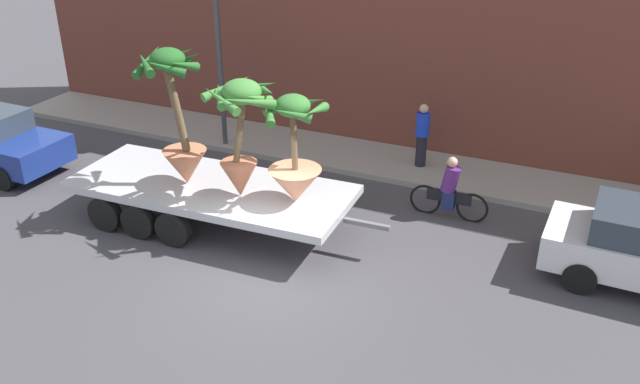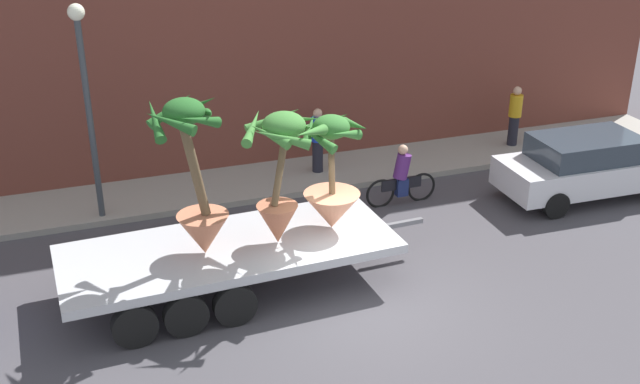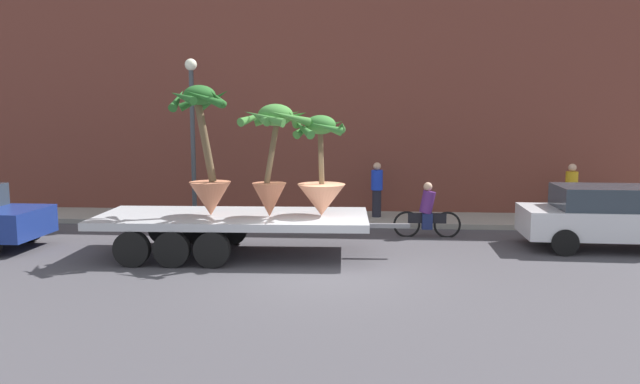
{
  "view_description": "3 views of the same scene",
  "coord_description": "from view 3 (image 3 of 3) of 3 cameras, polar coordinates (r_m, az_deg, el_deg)",
  "views": [
    {
      "loc": [
        5.4,
        -9.7,
        7.38
      ],
      "look_at": [
        0.35,
        1.44,
        1.3
      ],
      "focal_mm": 37.14,
      "sensor_mm": 36.0,
      "label": 1
    },
    {
      "loc": [
        -5.02,
        -11.33,
        7.89
      ],
      "look_at": [
        -0.13,
        2.3,
        1.36
      ],
      "focal_mm": 42.97,
      "sensor_mm": 36.0,
      "label": 2
    },
    {
      "loc": [
        0.84,
        -12.32,
        3.35
      ],
      "look_at": [
        -0.24,
        1.49,
        1.52
      ],
      "focal_mm": 33.38,
      "sensor_mm": 36.0,
      "label": 3
    }
  ],
  "objects": [
    {
      "name": "cyclist",
      "position": [
        16.49,
        10.24,
        -1.98
      ],
      "size": [
        1.84,
        0.35,
        1.54
      ],
      "color": "black",
      "rests_on": "ground"
    },
    {
      "name": "potted_palm_front",
      "position": [
        14.08,
        -10.87,
        3.15
      ],
      "size": [
        1.42,
        1.48,
        3.02
      ],
      "color": "#C17251",
      "rests_on": "flatbed_trailer"
    },
    {
      "name": "building_facade",
      "position": [
        20.19,
        2.13,
        11.35
      ],
      "size": [
        24.0,
        1.2,
        9.41
      ],
      "primitive_type": "cube",
      "color": "brown",
      "rests_on": "ground"
    },
    {
      "name": "ground_plane",
      "position": [
        12.8,
        0.57,
        -7.67
      ],
      "size": [
        60.0,
        60.0,
        0.0
      ],
      "primitive_type": "plane",
      "color": "#423F44"
    },
    {
      "name": "street_lamp",
      "position": [
        18.38,
        -12.15,
        6.96
      ],
      "size": [
        0.36,
        0.36,
        4.83
      ],
      "color": "#383D42",
      "rests_on": "sidewalk"
    },
    {
      "name": "parked_car",
      "position": [
        16.44,
        26.48,
        -2.12
      ],
      "size": [
        4.65,
        1.94,
        1.58
      ],
      "color": "silver",
      "rests_on": "ground"
    },
    {
      "name": "sidewalk",
      "position": [
        18.73,
        1.85,
        -2.58
      ],
      "size": [
        24.0,
        2.2,
        0.15
      ],
      "primitive_type": "cube",
      "color": "gray",
      "rests_on": "ground"
    },
    {
      "name": "pedestrian_far_left",
      "position": [
        18.58,
        5.47,
        0.33
      ],
      "size": [
        0.36,
        0.36,
        1.71
      ],
      "color": "black",
      "rests_on": "sidewalk"
    },
    {
      "name": "pedestrian_near_gate",
      "position": [
        19.56,
        22.93,
        0.13
      ],
      "size": [
        0.36,
        0.36,
        1.71
      ],
      "color": "black",
      "rests_on": "sidewalk"
    },
    {
      "name": "potted_palm_rear",
      "position": [
        13.85,
        0.11,
        1.4
      ],
      "size": [
        1.35,
        1.32,
        2.34
      ],
      "color": "tan",
      "rests_on": "flatbed_trailer"
    },
    {
      "name": "potted_palm_middle",
      "position": [
        13.68,
        -4.56,
        3.66
      ],
      "size": [
        1.7,
        1.66,
        2.6
      ],
      "color": "#B26647",
      "rests_on": "flatbed_trailer"
    },
    {
      "name": "flatbed_trailer",
      "position": [
        14.33,
        -9.3,
        -2.94
      ],
      "size": [
        7.41,
        2.75,
        0.98
      ],
      "color": "#B7BABF",
      "rests_on": "ground"
    }
  ]
}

